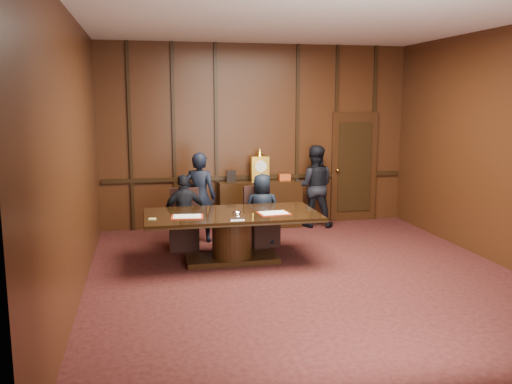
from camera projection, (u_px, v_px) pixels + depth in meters
room at (314, 154)px, 7.27m from camera, size 7.00×7.04×3.50m
sideboard at (260, 202)px, 10.48m from camera, size 1.60×0.45×1.54m
conference_table at (232, 229)px, 8.21m from camera, size 2.62×1.32×0.76m
folder_left at (187, 217)px, 7.86m from camera, size 0.49×0.38×0.02m
folder_right at (274, 213)px, 8.11m from camera, size 0.49×0.37×0.02m
inkstand at (237, 216)px, 7.72m from camera, size 0.20×0.14×0.12m
notepad at (152, 219)px, 7.72m from camera, size 0.11×0.09×0.01m
chair_left at (185, 231)px, 8.96m from camera, size 0.53×0.53×0.99m
chair_right at (261, 228)px, 9.22m from camera, size 0.58×0.58×0.99m
signatory_left at (185, 213)px, 8.83m from camera, size 0.77×0.41×1.25m
signatory_right at (262, 210)px, 9.09m from camera, size 0.67×0.51×1.23m
witness_left at (200, 197)px, 9.38m from camera, size 0.67×0.57×1.56m
witness_right at (314, 186)px, 10.48m from camera, size 0.91×0.79×1.59m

